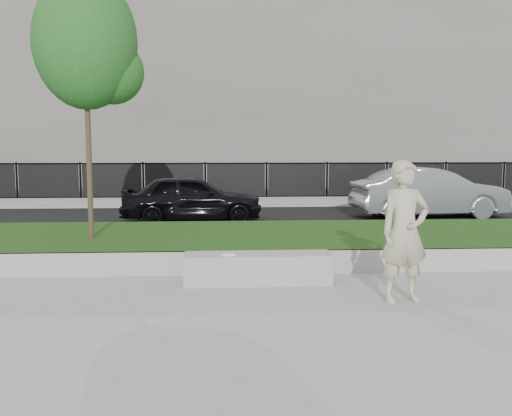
{
  "coord_description": "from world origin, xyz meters",
  "views": [
    {
      "loc": [
        -0.02,
        -8.45,
        2.15
      ],
      "look_at": [
        0.56,
        1.2,
        1.11
      ],
      "focal_mm": 40.0,
      "sensor_mm": 36.0,
      "label": 1
    }
  ],
  "objects": [
    {
      "name": "man",
      "position": [
        2.5,
        -0.81,
        0.99
      ],
      "size": [
        0.8,
        0.6,
        1.97
      ],
      "primitive_type": "imported",
      "rotation": [
        0.0,
        0.0,
        0.19
      ],
      "color": "#BAB08F",
      "rests_on": "ground"
    },
    {
      "name": "building_facade",
      "position": [
        0.0,
        20.0,
        5.0
      ],
      "size": [
        34.0,
        10.0,
        10.0
      ],
      "primitive_type": "cube",
      "color": "#656059",
      "rests_on": "ground"
    },
    {
      "name": "book",
      "position": [
        0.07,
        0.27,
        0.49
      ],
      "size": [
        0.23,
        0.19,
        0.02
      ],
      "primitive_type": "cube",
      "rotation": [
        0.0,
        0.0,
        0.24
      ],
      "color": "white",
      "rests_on": "stone_bench"
    },
    {
      "name": "street",
      "position": [
        0.0,
        8.5,
        0.02
      ],
      "size": [
        34.0,
        7.0,
        0.04
      ],
      "primitive_type": "cube",
      "color": "black",
      "rests_on": "ground"
    },
    {
      "name": "grass_bank",
      "position": [
        0.0,
        3.0,
        0.2
      ],
      "size": [
        34.0,
        4.0,
        0.4
      ],
      "primitive_type": "cube",
      "color": "black",
      "rests_on": "ground"
    },
    {
      "name": "ground",
      "position": [
        0.0,
        0.0,
        0.0
      ],
      "size": [
        90.0,
        90.0,
        0.0
      ],
      "primitive_type": "plane",
      "color": "gray",
      "rests_on": "ground"
    },
    {
      "name": "iron_fence",
      "position": [
        0.0,
        12.0,
        0.54
      ],
      "size": [
        32.0,
        0.3,
        1.5
      ],
      "color": "slate",
      "rests_on": "far_pavement"
    },
    {
      "name": "car_dark",
      "position": [
        -0.86,
        7.68,
        0.71
      ],
      "size": [
        4.05,
        1.85,
        1.35
      ],
      "primitive_type": "imported",
      "rotation": [
        0.0,
        0.0,
        1.64
      ],
      "color": "black",
      "rests_on": "street"
    },
    {
      "name": "far_pavement",
      "position": [
        0.0,
        13.0,
        0.06
      ],
      "size": [
        34.0,
        3.0,
        0.12
      ],
      "primitive_type": "cube",
      "color": "gray",
      "rests_on": "ground"
    },
    {
      "name": "young_tree",
      "position": [
        -2.48,
        2.72,
        4.02
      ],
      "size": [
        2.03,
        1.94,
        4.98
      ],
      "color": "#38281C",
      "rests_on": "grass_bank"
    },
    {
      "name": "car_silver",
      "position": [
        6.19,
        8.18,
        0.79
      ],
      "size": [
        4.67,
        1.96,
        1.5
      ],
      "primitive_type": "imported",
      "rotation": [
        0.0,
        0.0,
        1.65
      ],
      "color": "gray",
      "rests_on": "street"
    },
    {
      "name": "grass_kerb",
      "position": [
        0.0,
        1.04,
        0.2
      ],
      "size": [
        34.0,
        0.08,
        0.4
      ],
      "primitive_type": "cube",
      "color": "gray",
      "rests_on": "ground"
    },
    {
      "name": "stone_bench",
      "position": [
        0.55,
        0.4,
        0.24
      ],
      "size": [
        2.32,
        0.58,
        0.47
      ],
      "primitive_type": "cube",
      "color": "gray",
      "rests_on": "ground"
    }
  ]
}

